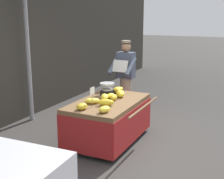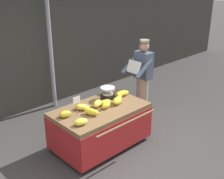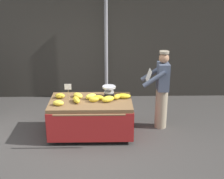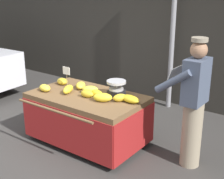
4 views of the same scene
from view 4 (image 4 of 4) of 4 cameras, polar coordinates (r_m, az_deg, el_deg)
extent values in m
plane|color=#383533|center=(4.81, -9.21, -10.85)|extent=(60.00, 60.00, 0.00)
cylinder|color=gray|center=(6.08, 10.67, 9.82)|extent=(0.09, 0.09, 2.89)
cube|color=brown|center=(4.75, -4.41, -1.41)|extent=(1.68, 1.01, 0.08)
cylinder|color=black|center=(5.39, -10.48, -3.69)|extent=(0.05, 0.65, 0.65)
cylinder|color=#B7B7BC|center=(5.41, -10.70, -3.62)|extent=(0.01, 0.12, 0.12)
cylinder|color=black|center=(4.49, 3.19, -8.14)|extent=(0.05, 0.65, 0.65)
cylinder|color=#B7B7BC|center=(4.47, 3.51, -8.24)|extent=(0.01, 0.12, 0.12)
cylinder|color=#4C4742|center=(5.19, -1.27, -4.07)|extent=(0.05, 0.05, 0.68)
cube|color=maroon|center=(4.54, -8.46, -7.20)|extent=(1.68, 0.02, 0.60)
cube|color=maroon|center=(5.24, -0.74, -3.38)|extent=(1.68, 0.02, 0.60)
cube|color=maroon|center=(5.42, -11.10, -2.96)|extent=(0.02, 1.01, 0.60)
cube|color=maroon|center=(4.42, 4.08, -7.78)|extent=(0.02, 1.01, 0.60)
cylinder|color=brown|center=(4.28, -10.37, -3.68)|extent=(1.34, 0.04, 0.04)
cube|color=black|center=(4.66, 0.76, -0.66)|extent=(0.20, 0.20, 0.09)
cylinder|color=#B7B7BC|center=(4.62, 0.77, 0.51)|extent=(0.02, 0.02, 0.11)
cylinder|color=#B7B7BC|center=(4.60, 0.77, 1.36)|extent=(0.28, 0.28, 0.03)
cylinder|color=#B7B7BC|center=(4.63, 0.77, 0.09)|extent=(0.21, 0.21, 0.03)
cylinder|color=#997A51|center=(5.04, -7.97, 1.46)|extent=(0.01, 0.01, 0.22)
cube|color=white|center=(4.99, -8.09, 3.32)|extent=(0.14, 0.01, 0.12)
ellipsoid|color=yellow|center=(5.01, -5.56, 0.73)|extent=(0.28, 0.30, 0.10)
ellipsoid|color=gold|center=(4.46, 1.43, -1.46)|extent=(0.20, 0.23, 0.11)
ellipsoid|color=gold|center=(4.43, 3.24, -1.67)|extent=(0.32, 0.20, 0.10)
ellipsoid|color=gold|center=(5.24, -8.77, 1.44)|extent=(0.23, 0.19, 0.10)
ellipsoid|color=yellow|center=(4.83, -7.78, 0.04)|extent=(0.21, 0.30, 0.11)
ellipsoid|color=yellow|center=(4.45, -1.66, -1.40)|extent=(0.31, 0.26, 0.12)
ellipsoid|color=yellow|center=(4.77, -3.84, -0.05)|extent=(0.27, 0.23, 0.12)
ellipsoid|color=yellow|center=(4.97, -11.80, 0.28)|extent=(0.25, 0.18, 0.10)
ellipsoid|color=gold|center=(4.62, -4.42, -0.76)|extent=(0.22, 0.14, 0.11)
ellipsoid|color=gold|center=(4.64, -2.69, -0.67)|extent=(0.24, 0.16, 0.10)
cylinder|color=gray|center=(4.38, 13.89, -7.76)|extent=(0.26, 0.26, 0.88)
cube|color=#475166|center=(4.11, 14.67, 1.39)|extent=(0.24, 0.38, 0.58)
sphere|color=#9E7051|center=(4.02, 15.13, 6.78)|extent=(0.21, 0.21, 0.21)
cylinder|color=gray|center=(4.00, 15.28, 8.53)|extent=(0.20, 0.20, 0.05)
cylinder|color=#475166|center=(4.01, 10.71, 1.40)|extent=(0.48, 0.10, 0.37)
cylinder|color=#475166|center=(4.38, 13.22, 2.68)|extent=(0.48, 0.10, 0.37)
cube|color=silver|center=(4.23, 10.97, 2.41)|extent=(0.10, 0.34, 0.25)
cylinder|color=black|center=(7.65, -19.01, 2.11)|extent=(0.61, 0.21, 0.60)
camera|label=1|loc=(7.71, -47.65, 12.09)|focal=49.23mm
camera|label=2|loc=(5.98, -58.21, 16.62)|focal=46.02mm
camera|label=3|loc=(3.70, -100.93, 8.20)|focal=49.54mm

